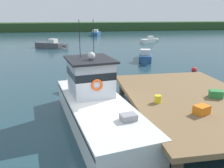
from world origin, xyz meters
TOP-DOWN VIEW (x-y plane):
  - ground_plane at (0.00, 0.00)m, footprint 200.00×200.00m
  - dock at (4.80, 0.00)m, footprint 6.00×9.00m
  - main_fishing_boat at (0.10, 0.63)m, footprint 3.97×9.97m
  - crate_stack_mid_dock at (5.88, -0.25)m, footprint 0.72×0.63m
  - crate_single_far at (4.20, -1.87)m, footprint 0.72×0.64m
  - bait_bucket at (2.88, -0.42)m, footprint 0.32×0.32m
  - moored_boat_mid_harbor at (-4.12, 26.47)m, footprint 5.11×3.70m
  - moored_boat_near_channel at (7.05, 14.66)m, footprint 2.48×5.21m
  - moored_boat_far_right at (13.00, 30.85)m, footprint 4.08×3.01m
  - moored_boat_far_left at (4.55, 45.34)m, footprint 2.69×5.71m
  - mooring_buoy_outer at (9.77, 8.76)m, footprint 0.47×0.47m
  - mooring_buoy_channel_marker at (1.30, 14.88)m, footprint 0.42×0.42m
  - far_shoreline at (0.00, 62.00)m, footprint 120.00×8.00m

SIDE VIEW (x-z plane):
  - ground_plane at x=0.00m, z-range 0.00..0.00m
  - mooring_buoy_channel_marker at x=1.30m, z-range 0.00..0.42m
  - mooring_buoy_outer at x=9.77m, z-range 0.00..0.47m
  - moored_boat_far_right at x=13.00m, z-range -0.17..0.92m
  - moored_boat_near_channel at x=7.05m, z-range -0.20..1.10m
  - moored_boat_mid_harbor at x=-4.12m, z-range -0.21..1.15m
  - moored_boat_far_left at x=4.55m, z-range -0.22..1.21m
  - main_fishing_boat at x=0.10m, z-range -1.39..3.41m
  - dock at x=4.80m, z-range 0.47..1.67m
  - far_shoreline at x=0.00m, z-range 0.00..2.40m
  - bait_bucket at x=2.88m, z-range 1.20..1.54m
  - crate_stack_mid_dock at x=5.88m, z-range 1.20..1.55m
  - crate_single_far at x=4.20m, z-range 1.20..1.55m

